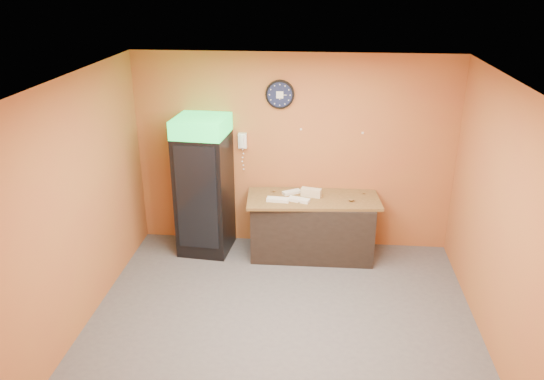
# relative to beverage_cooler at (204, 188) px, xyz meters

# --- Properties ---
(floor) EXTENTS (4.50, 4.50, 0.00)m
(floor) POSITION_rel_beverage_cooler_xyz_m (1.23, -1.61, -0.97)
(floor) COLOR #47474C
(floor) RESTS_ON ground
(back_wall) EXTENTS (4.50, 0.02, 2.80)m
(back_wall) POSITION_rel_beverage_cooler_xyz_m (1.23, 0.39, 0.43)
(back_wall) COLOR #AB6730
(back_wall) RESTS_ON floor
(left_wall) EXTENTS (0.02, 4.00, 2.80)m
(left_wall) POSITION_rel_beverage_cooler_xyz_m (-1.02, -1.61, 0.43)
(left_wall) COLOR #AB6730
(left_wall) RESTS_ON floor
(right_wall) EXTENTS (0.02, 4.00, 2.80)m
(right_wall) POSITION_rel_beverage_cooler_xyz_m (3.48, -1.61, 0.43)
(right_wall) COLOR #AB6730
(right_wall) RESTS_ON floor
(ceiling) EXTENTS (4.50, 4.00, 0.02)m
(ceiling) POSITION_rel_beverage_cooler_xyz_m (1.23, -1.61, 1.83)
(ceiling) COLOR white
(ceiling) RESTS_ON back_wall
(beverage_cooler) EXTENTS (0.75, 0.76, 1.98)m
(beverage_cooler) POSITION_rel_beverage_cooler_xyz_m (0.00, 0.00, 0.00)
(beverage_cooler) COLOR black
(beverage_cooler) RESTS_ON floor
(prep_counter) EXTENTS (1.70, 0.77, 0.84)m
(prep_counter) POSITION_rel_beverage_cooler_xyz_m (1.53, 0.02, -0.55)
(prep_counter) COLOR black
(prep_counter) RESTS_ON floor
(wall_clock) EXTENTS (0.39, 0.06, 0.39)m
(wall_clock) POSITION_rel_beverage_cooler_xyz_m (1.03, 0.37, 1.27)
(wall_clock) COLOR black
(wall_clock) RESTS_ON back_wall
(wall_phone) EXTENTS (0.12, 0.10, 0.22)m
(wall_phone) POSITION_rel_beverage_cooler_xyz_m (0.51, 0.34, 0.61)
(wall_phone) COLOR white
(wall_phone) RESTS_ON back_wall
(butcher_paper) EXTENTS (1.88, 0.91, 0.04)m
(butcher_paper) POSITION_rel_beverage_cooler_xyz_m (1.53, 0.02, -0.11)
(butcher_paper) COLOR brown
(butcher_paper) RESTS_ON prep_counter
(sub_roll_stack) EXTENTS (0.29, 0.16, 0.12)m
(sub_roll_stack) POSITION_rel_beverage_cooler_xyz_m (1.50, 0.06, -0.03)
(sub_roll_stack) COLOR beige
(sub_roll_stack) RESTS_ON butcher_paper
(wrapped_sandwich_left) EXTENTS (0.31, 0.14, 0.04)m
(wrapped_sandwich_left) POSITION_rel_beverage_cooler_xyz_m (1.05, -0.15, -0.06)
(wrapped_sandwich_left) COLOR white
(wrapped_sandwich_left) RESTS_ON butcher_paper
(wrapped_sandwich_mid) EXTENTS (0.31, 0.20, 0.04)m
(wrapped_sandwich_mid) POSITION_rel_beverage_cooler_xyz_m (1.34, -0.13, -0.06)
(wrapped_sandwich_mid) COLOR white
(wrapped_sandwich_mid) RESTS_ON butcher_paper
(wrapped_sandwich_right) EXTENTS (0.28, 0.23, 0.04)m
(wrapped_sandwich_right) POSITION_rel_beverage_cooler_xyz_m (1.22, 0.14, -0.07)
(wrapped_sandwich_right) COLOR white
(wrapped_sandwich_right) RESTS_ON butcher_paper
(kitchen_tool) EXTENTS (0.06, 0.06, 0.06)m
(kitchen_tool) POSITION_rel_beverage_cooler_xyz_m (1.60, 0.10, -0.05)
(kitchen_tool) COLOR silver
(kitchen_tool) RESTS_ON butcher_paper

